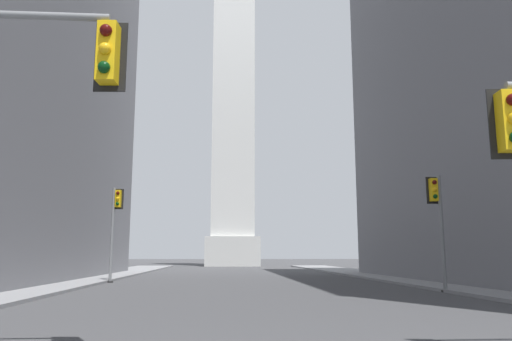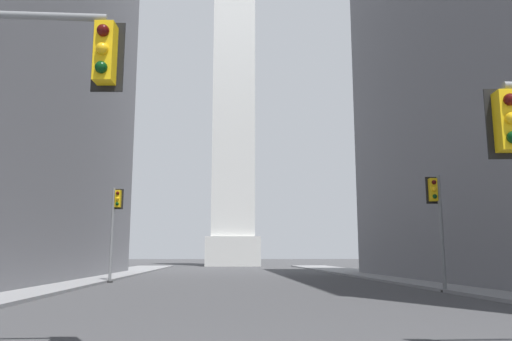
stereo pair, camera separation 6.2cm
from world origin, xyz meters
name	(u,v)px [view 1 (the left image)]	position (x,y,z in m)	size (l,w,h in m)	color
sidewalk_left	(47,285)	(-11.21, 27.92, 0.07)	(5.00, 93.06, 0.15)	gray
sidewalk_right	(443,284)	(11.21, 27.92, 0.07)	(5.00, 93.06, 0.15)	gray
obelisk	(233,87)	(0.00, 77.55, 28.96)	(8.30, 8.30, 60.13)	silver
traffic_light_mid_left	(115,220)	(-8.47, 31.61, 3.95)	(0.79, 0.51, 5.99)	slate
traffic_light_mid_right	(438,214)	(8.73, 22.40, 3.65)	(0.77, 0.51, 5.53)	slate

